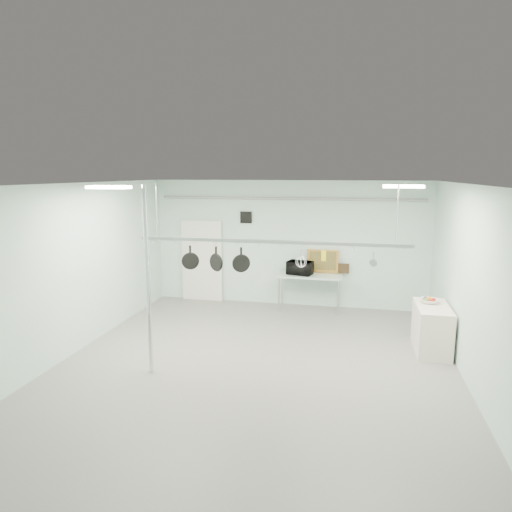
% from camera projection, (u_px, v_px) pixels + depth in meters
% --- Properties ---
extents(floor, '(8.00, 8.00, 0.00)m').
position_uv_depth(floor, '(255.00, 366.00, 8.09)').
color(floor, gray).
rests_on(floor, ground).
extents(ceiling, '(7.00, 8.00, 0.02)m').
position_uv_depth(ceiling, '(255.00, 185.00, 7.51)').
color(ceiling, silver).
rests_on(ceiling, back_wall).
extents(back_wall, '(7.00, 0.02, 3.20)m').
position_uv_depth(back_wall, '(288.00, 244.00, 11.64)').
color(back_wall, silver).
rests_on(back_wall, floor).
extents(right_wall, '(0.02, 8.00, 3.20)m').
position_uv_depth(right_wall, '(475.00, 289.00, 7.08)').
color(right_wall, silver).
rests_on(right_wall, floor).
extents(door, '(1.10, 0.10, 2.20)m').
position_uv_depth(door, '(202.00, 261.00, 12.16)').
color(door, silver).
rests_on(door, floor).
extents(wall_vent, '(0.30, 0.04, 0.30)m').
position_uv_depth(wall_vent, '(246.00, 217.00, 11.73)').
color(wall_vent, black).
rests_on(wall_vent, back_wall).
extents(conduit_pipe, '(6.60, 0.07, 0.07)m').
position_uv_depth(conduit_pipe, '(288.00, 199.00, 11.35)').
color(conduit_pipe, gray).
rests_on(conduit_pipe, back_wall).
extents(chrome_pole, '(0.08, 0.08, 3.20)m').
position_uv_depth(chrome_pole, '(148.00, 282.00, 7.57)').
color(chrome_pole, silver).
rests_on(chrome_pole, floor).
extents(prep_table, '(1.60, 0.70, 0.91)m').
position_uv_depth(prep_table, '(310.00, 277.00, 11.28)').
color(prep_table, '#ACCBBD').
rests_on(prep_table, floor).
extents(side_cabinet, '(0.60, 1.20, 0.90)m').
position_uv_depth(side_cabinet, '(432.00, 329.00, 8.71)').
color(side_cabinet, silver).
rests_on(side_cabinet, floor).
extents(pot_rack, '(4.80, 0.06, 1.00)m').
position_uv_depth(pot_rack, '(270.00, 240.00, 7.94)').
color(pot_rack, '#B7B7BC').
rests_on(pot_rack, ceiling).
extents(light_panel_left, '(0.65, 0.30, 0.05)m').
position_uv_depth(light_panel_left, '(109.00, 187.00, 7.20)').
color(light_panel_left, white).
rests_on(light_panel_left, ceiling).
extents(light_panel_right, '(0.65, 0.30, 0.05)m').
position_uv_depth(light_panel_right, '(403.00, 186.00, 7.60)').
color(light_panel_right, white).
rests_on(light_panel_right, ceiling).
extents(microwave, '(0.67, 0.53, 0.33)m').
position_uv_depth(microwave, '(300.00, 268.00, 11.25)').
color(microwave, black).
rests_on(microwave, prep_table).
extents(coffee_canister, '(0.15, 0.15, 0.18)m').
position_uv_depth(coffee_canister, '(306.00, 271.00, 11.24)').
color(coffee_canister, white).
rests_on(coffee_canister, prep_table).
extents(painting_large, '(0.78, 0.15, 0.58)m').
position_uv_depth(painting_large, '(323.00, 261.00, 11.44)').
color(painting_large, '#C28234').
rests_on(painting_large, prep_table).
extents(painting_small, '(0.30, 0.10, 0.25)m').
position_uv_depth(painting_small, '(343.00, 268.00, 11.37)').
color(painting_small, black).
rests_on(painting_small, prep_table).
extents(fruit_bowl, '(0.37, 0.37, 0.08)m').
position_uv_depth(fruit_bowl, '(429.00, 301.00, 8.81)').
color(fruit_bowl, white).
rests_on(fruit_bowl, side_cabinet).
extents(skillet_left, '(0.31, 0.18, 0.43)m').
position_uv_depth(skillet_left, '(190.00, 257.00, 8.30)').
color(skillet_left, black).
rests_on(skillet_left, pot_rack).
extents(skillet_mid, '(0.31, 0.22, 0.44)m').
position_uv_depth(skillet_mid, '(216.00, 258.00, 8.20)').
color(skillet_mid, black).
rests_on(skillet_mid, pot_rack).
extents(skillet_right, '(0.32, 0.19, 0.45)m').
position_uv_depth(skillet_right, '(241.00, 260.00, 8.11)').
color(skillet_right, black).
rests_on(skillet_right, pot_rack).
extents(whisk, '(0.21, 0.21, 0.33)m').
position_uv_depth(whisk, '(301.00, 259.00, 7.88)').
color(whisk, '#AEAEB3').
rests_on(whisk, pot_rack).
extents(grater, '(0.08, 0.04, 0.20)m').
position_uv_depth(grater, '(324.00, 256.00, 7.79)').
color(grater, yellow).
rests_on(grater, pot_rack).
extents(saucepan, '(0.13, 0.09, 0.23)m').
position_uv_depth(saucepan, '(373.00, 259.00, 7.62)').
color(saucepan, '#AAABAF').
rests_on(saucepan, pot_rack).
extents(fruit_cluster, '(0.24, 0.24, 0.09)m').
position_uv_depth(fruit_cluster, '(429.00, 299.00, 8.81)').
color(fruit_cluster, '#AF1610').
rests_on(fruit_cluster, fruit_bowl).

